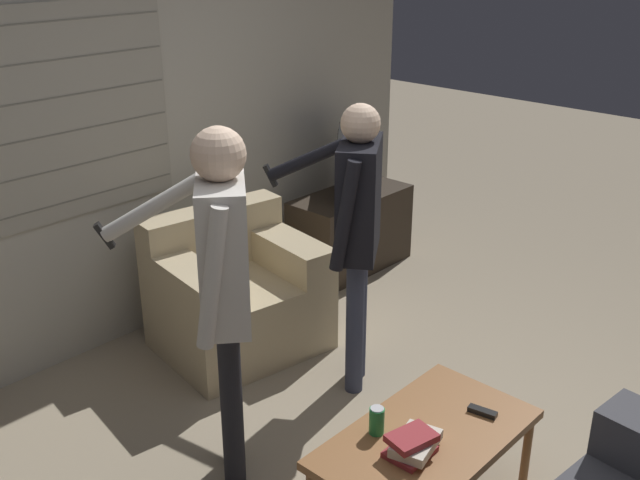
% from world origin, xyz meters
% --- Properties ---
extents(ground_plane, '(16.00, 16.00, 0.00)m').
position_xyz_m(ground_plane, '(0.00, 0.00, 0.00)').
color(ground_plane, gray).
extents(wall_back, '(5.20, 0.08, 2.55)m').
position_xyz_m(wall_back, '(-0.01, 2.03, 1.28)').
color(wall_back, '#BCB7A8').
rests_on(wall_back, ground_plane).
extents(armchair_beige, '(1.04, 0.91, 0.84)m').
position_xyz_m(armchair_beige, '(0.32, 1.39, 0.34)').
color(armchair_beige, '#C6B289').
rests_on(armchair_beige, ground_plane).
extents(coffee_table, '(1.01, 0.57, 0.41)m').
position_xyz_m(coffee_table, '(-0.09, -0.32, 0.37)').
color(coffee_table, brown).
rests_on(coffee_table, ground_plane).
extents(tv_stand, '(0.96, 0.44, 0.59)m').
position_xyz_m(tv_stand, '(1.67, 1.62, 0.30)').
color(tv_stand, '#33281E').
rests_on(tv_stand, ground_plane).
extents(tv, '(0.66, 0.60, 0.46)m').
position_xyz_m(tv, '(1.67, 1.62, 0.82)').
color(tv, black).
rests_on(tv, tv_stand).
extents(person_left_standing, '(0.51, 0.81, 1.69)m').
position_xyz_m(person_left_standing, '(-0.50, 0.49, 1.08)').
color(person_left_standing, black).
rests_on(person_left_standing, ground_plane).
extents(person_right_standing, '(0.53, 0.81, 1.61)m').
position_xyz_m(person_right_standing, '(0.49, 0.58, 1.02)').
color(person_right_standing, '#33384C').
rests_on(person_right_standing, ground_plane).
extents(book_stack, '(0.26, 0.20, 0.10)m').
position_xyz_m(book_stack, '(-0.23, -0.35, 0.46)').
color(book_stack, maroon).
rests_on(book_stack, coffee_table).
extents(soda_can, '(0.07, 0.07, 0.13)m').
position_xyz_m(soda_can, '(-0.23, -0.15, 0.47)').
color(soda_can, '#238E47').
rests_on(soda_can, coffee_table).
extents(spare_remote, '(0.06, 0.14, 0.02)m').
position_xyz_m(spare_remote, '(0.20, -0.42, 0.42)').
color(spare_remote, black).
rests_on(spare_remote, coffee_table).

